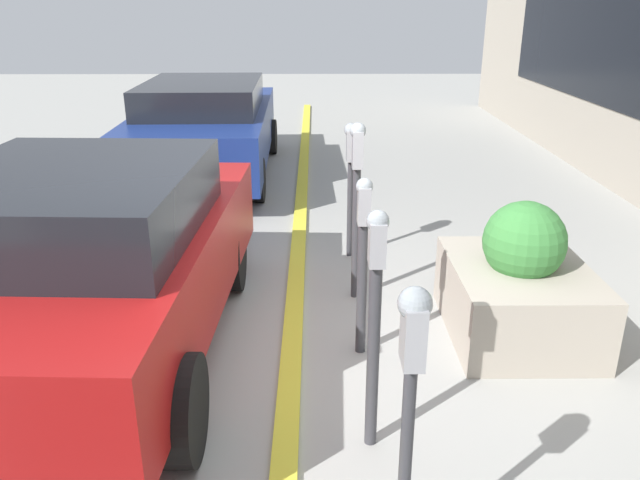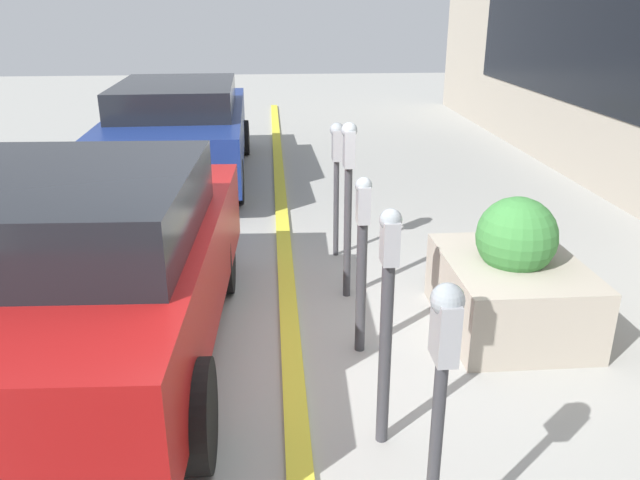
% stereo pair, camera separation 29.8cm
% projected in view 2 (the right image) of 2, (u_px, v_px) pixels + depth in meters
% --- Properties ---
extents(ground_plane, '(40.00, 40.00, 0.00)m').
position_uv_depth(ground_plane, '(302.00, 354.00, 4.84)').
color(ground_plane, '#999993').
extents(curb_strip, '(24.50, 0.16, 0.04)m').
position_uv_depth(curb_strip, '(291.00, 353.00, 4.83)').
color(curb_strip, gold).
rests_on(curb_strip, ground_plane).
extents(parking_meter_nearest, '(0.17, 0.14, 1.50)m').
position_uv_depth(parking_meter_nearest, '(442.00, 374.00, 2.67)').
color(parking_meter_nearest, '#38383D').
rests_on(parking_meter_nearest, ground_plane).
extents(parking_meter_second, '(0.15, 0.13, 1.52)m').
position_uv_depth(parking_meter_second, '(387.00, 303.00, 3.57)').
color(parking_meter_second, '#38383D').
rests_on(parking_meter_second, ground_plane).
extents(parking_meter_middle, '(0.15, 0.12, 1.40)m').
position_uv_depth(parking_meter_middle, '(362.00, 248.00, 4.61)').
color(parking_meter_middle, '#38383D').
rests_on(parking_meter_middle, ground_plane).
extents(parking_meter_fourth, '(0.16, 0.14, 1.62)m').
position_uv_depth(parking_meter_fourth, '(348.00, 184.00, 5.43)').
color(parking_meter_fourth, '#38383D').
rests_on(parking_meter_fourth, ground_plane).
extents(parking_meter_farthest, '(0.17, 0.14, 1.43)m').
position_uv_depth(parking_meter_farthest, '(337.00, 161.00, 6.38)').
color(parking_meter_farthest, '#38383D').
rests_on(parking_meter_farthest, ground_plane).
extents(planter_box, '(1.36, 1.08, 1.13)m').
position_uv_depth(planter_box, '(511.00, 281.00, 5.12)').
color(planter_box, '#A39989').
rests_on(planter_box, ground_plane).
extents(parked_car_middle, '(3.89, 2.04, 1.52)m').
position_uv_depth(parked_car_middle, '(82.00, 267.00, 4.43)').
color(parked_car_middle, maroon).
rests_on(parked_car_middle, ground_plane).
extents(parked_car_rear, '(4.73, 2.00, 1.46)m').
position_uv_depth(parked_car_rear, '(180.00, 128.00, 9.44)').
color(parked_car_rear, navy).
rests_on(parked_car_rear, ground_plane).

